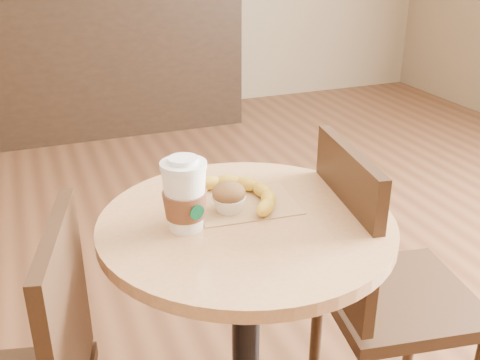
{
  "coord_description": "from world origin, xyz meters",
  "views": [
    {
      "loc": [
        -0.4,
        -0.94,
        1.35
      ],
      "look_at": [
        0.02,
        0.15,
        0.83
      ],
      "focal_mm": 42.0,
      "sensor_mm": 36.0,
      "label": 1
    }
  ],
  "objects_px": {
    "coffee_cup": "(185,197)",
    "muffin": "(229,197)",
    "banana": "(242,194)",
    "chair_right": "(379,286)",
    "cafe_table": "(246,300)"
  },
  "relations": [
    {
      "from": "muffin",
      "to": "banana",
      "type": "xyz_separation_m",
      "value": [
        0.05,
        0.04,
        -0.02
      ]
    },
    {
      "from": "chair_right",
      "to": "coffee_cup",
      "type": "height_order",
      "value": "coffee_cup"
    },
    {
      "from": "muffin",
      "to": "banana",
      "type": "relative_size",
      "value": 0.33
    },
    {
      "from": "cafe_table",
      "to": "muffin",
      "type": "distance_m",
      "value": 0.27
    },
    {
      "from": "coffee_cup",
      "to": "muffin",
      "type": "relative_size",
      "value": 2.09
    },
    {
      "from": "chair_right",
      "to": "muffin",
      "type": "relative_size",
      "value": 11.03
    },
    {
      "from": "chair_right",
      "to": "muffin",
      "type": "xyz_separation_m",
      "value": [
        -0.4,
        0.07,
        0.3
      ]
    },
    {
      "from": "cafe_table",
      "to": "chair_right",
      "type": "height_order",
      "value": "chair_right"
    },
    {
      "from": "banana",
      "to": "chair_right",
      "type": "bearing_deg",
      "value": -35.33
    },
    {
      "from": "chair_right",
      "to": "muffin",
      "type": "height_order",
      "value": "chair_right"
    },
    {
      "from": "muffin",
      "to": "banana",
      "type": "height_order",
      "value": "muffin"
    },
    {
      "from": "chair_right",
      "to": "banana",
      "type": "xyz_separation_m",
      "value": [
        -0.35,
        0.11,
        0.29
      ]
    },
    {
      "from": "banana",
      "to": "coffee_cup",
      "type": "bearing_deg",
      "value": -173.08
    },
    {
      "from": "chair_right",
      "to": "cafe_table",
      "type": "bearing_deg",
      "value": 96.22
    },
    {
      "from": "banana",
      "to": "cafe_table",
      "type": "bearing_deg",
      "value": -123.09
    }
  ]
}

